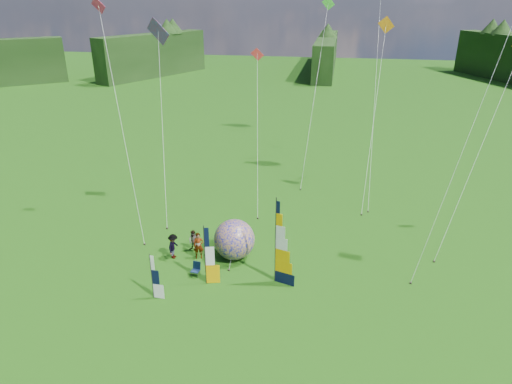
% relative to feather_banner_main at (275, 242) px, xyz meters
% --- Properties ---
extents(ground, '(220.00, 220.00, 0.00)m').
position_rel_feather_banner_main_xyz_m(ground, '(-0.31, -3.19, -2.71)').
color(ground, '#308214').
rests_on(ground, ground).
extents(treeline_ring, '(210.00, 210.00, 8.00)m').
position_rel_feather_banner_main_xyz_m(treeline_ring, '(-0.31, -3.19, 1.29)').
color(treeline_ring, black).
rests_on(treeline_ring, ground).
extents(feather_banner_main, '(1.42, 0.52, 5.41)m').
position_rel_feather_banner_main_xyz_m(feather_banner_main, '(0.00, 0.00, 0.00)').
color(feather_banner_main, black).
rests_on(feather_banner_main, ground).
extents(side_banner_left, '(1.05, 0.34, 3.81)m').
position_rel_feather_banner_main_xyz_m(side_banner_left, '(-4.05, -0.96, -0.80)').
color(side_banner_left, '#E7A200').
rests_on(side_banner_left, ground).
extents(side_banner_far, '(0.85, 0.14, 2.82)m').
position_rel_feather_banner_main_xyz_m(side_banner_far, '(-6.65, -2.85, -1.30)').
color(side_banner_far, white).
rests_on(side_banner_far, ground).
extents(bol_inflatable, '(3.13, 3.13, 2.70)m').
position_rel_feather_banner_main_xyz_m(bol_inflatable, '(-3.02, 2.24, -1.36)').
color(bol_inflatable, '#000A94').
rests_on(bol_inflatable, ground).
extents(spectator_a, '(0.76, 0.60, 1.84)m').
position_rel_feather_banner_main_xyz_m(spectator_a, '(-5.33, 1.77, -1.79)').
color(spectator_a, '#66594C').
rests_on(spectator_a, ground).
extents(spectator_b, '(0.81, 0.54, 1.53)m').
position_rel_feather_banner_main_xyz_m(spectator_b, '(-5.92, 2.58, -1.94)').
color(spectator_b, '#66594C').
rests_on(spectator_b, ground).
extents(spectator_c, '(0.50, 1.15, 1.73)m').
position_rel_feather_banner_main_xyz_m(spectator_c, '(-6.96, 1.49, -1.84)').
color(spectator_c, '#66594C').
rests_on(spectator_c, ground).
extents(spectator_d, '(1.13, 0.63, 1.83)m').
position_rel_feather_banner_main_xyz_m(spectator_d, '(-3.61, 3.92, -1.79)').
color(spectator_d, '#66594C').
rests_on(spectator_d, ground).
extents(camp_chair, '(0.59, 0.59, 0.93)m').
position_rel_feather_banner_main_xyz_m(camp_chair, '(-4.90, -0.35, -2.24)').
color(camp_chair, '#122542').
rests_on(camp_chair, ground).
extents(kite_whale, '(5.39, 16.62, 22.68)m').
position_rel_feather_banner_main_xyz_m(kite_whale, '(6.02, 17.30, 8.63)').
color(kite_whale, black).
rests_on(kite_whale, ground).
extents(kite_rainbow_delta, '(9.22, 12.15, 15.24)m').
position_rel_feather_banner_main_xyz_m(kite_rainbow_delta, '(-10.01, 8.82, 4.91)').
color(kite_rainbow_delta, red).
rests_on(kite_rainbow_delta, ground).
extents(kite_parafoil, '(10.61, 10.74, 20.17)m').
position_rel_feather_banner_main_xyz_m(kite_parafoil, '(10.70, 3.87, 7.38)').
color(kite_parafoil, red).
rests_on(kite_parafoil, ground).
extents(small_kite_red, '(6.14, 11.40, 12.25)m').
position_rel_feather_banner_main_xyz_m(small_kite_red, '(-3.30, 12.54, 3.42)').
color(small_kite_red, '#F33435').
rests_on(small_kite_red, ground).
extents(small_kite_orange, '(6.85, 12.23, 14.90)m').
position_rel_feather_banner_main_xyz_m(small_kite_orange, '(6.06, 14.77, 4.74)').
color(small_kite_orange, orange).
rests_on(small_kite_orange, ground).
extents(small_kite_yellow, '(7.17, 9.16, 13.89)m').
position_rel_feather_banner_main_xyz_m(small_kite_yellow, '(12.35, 7.39, 4.24)').
color(small_kite_yellow, yellow).
rests_on(small_kite_yellow, ground).
extents(small_kite_pink, '(7.88, 9.14, 16.36)m').
position_rel_feather_banner_main_xyz_m(small_kite_pink, '(-11.77, 5.74, 5.47)').
color(small_kite_pink, '#F82D5F').
rests_on(small_kite_pink, ground).
extents(small_kite_green, '(6.69, 12.52, 16.32)m').
position_rel_feather_banner_main_xyz_m(small_kite_green, '(0.88, 19.34, 5.46)').
color(small_kite_green, green).
rests_on(small_kite_green, ground).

